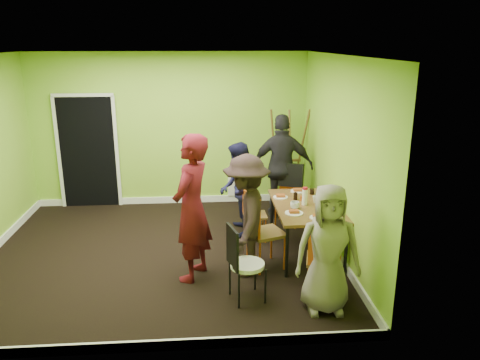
{
  "coord_description": "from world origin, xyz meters",
  "views": [
    {
      "loc": [
        0.63,
        -6.28,
        2.98
      ],
      "look_at": [
        1.11,
        0.0,
        1.1
      ],
      "focal_mm": 35.0,
      "sensor_mm": 36.0,
      "label": 1
    }
  ],
  "objects_px": {
    "person_standing": "(192,208)",
    "person_left_far": "(238,190)",
    "person_front_end": "(328,249)",
    "easel": "(288,158)",
    "thermos": "(305,197)",
    "person_back_end": "(282,167)",
    "blue_bottle": "(329,206)",
    "chair_left_near": "(260,227)",
    "chair_left_far": "(250,210)",
    "orange_bottle": "(301,198)",
    "chair_bentwood": "(242,260)",
    "chair_back_end": "(290,181)",
    "person_left_near": "(246,216)",
    "dining_table": "(306,208)",
    "chair_front_end": "(324,256)"
  },
  "relations": [
    {
      "from": "chair_front_end",
      "to": "thermos",
      "type": "height_order",
      "value": "thermos"
    },
    {
      "from": "chair_left_far",
      "to": "orange_bottle",
      "type": "xyz_separation_m",
      "value": [
        0.71,
        -0.38,
        0.31
      ]
    },
    {
      "from": "thermos",
      "to": "chair_front_end",
      "type": "bearing_deg",
      "value": -90.67
    },
    {
      "from": "person_front_end",
      "to": "person_back_end",
      "type": "bearing_deg",
      "value": 93.93
    },
    {
      "from": "easel",
      "to": "person_left_far",
      "type": "relative_size",
      "value": 1.23
    },
    {
      "from": "chair_left_near",
      "to": "chair_front_end",
      "type": "bearing_deg",
      "value": 19.01
    },
    {
      "from": "chair_front_end",
      "to": "person_front_end",
      "type": "height_order",
      "value": "person_front_end"
    },
    {
      "from": "chair_back_end",
      "to": "person_left_near",
      "type": "xyz_separation_m",
      "value": [
        -0.91,
        -1.82,
        0.1
      ]
    },
    {
      "from": "chair_back_end",
      "to": "easel",
      "type": "distance_m",
      "value": 0.84
    },
    {
      "from": "person_front_end",
      "to": "chair_bentwood",
      "type": "bearing_deg",
      "value": 167.04
    },
    {
      "from": "chair_left_far",
      "to": "orange_bottle",
      "type": "distance_m",
      "value": 0.86
    },
    {
      "from": "chair_back_end",
      "to": "blue_bottle",
      "type": "xyz_separation_m",
      "value": [
        0.23,
        -1.63,
        0.14
      ]
    },
    {
      "from": "person_standing",
      "to": "person_back_end",
      "type": "distance_m",
      "value": 2.55
    },
    {
      "from": "chair_left_near",
      "to": "easel",
      "type": "distance_m",
      "value": 2.65
    },
    {
      "from": "chair_front_end",
      "to": "thermos",
      "type": "distance_m",
      "value": 1.25
    },
    {
      "from": "chair_front_end",
      "to": "chair_bentwood",
      "type": "bearing_deg",
      "value": -166.77
    },
    {
      "from": "chair_left_far",
      "to": "orange_bottle",
      "type": "height_order",
      "value": "chair_left_far"
    },
    {
      "from": "dining_table",
      "to": "orange_bottle",
      "type": "xyz_separation_m",
      "value": [
        -0.04,
        0.17,
        0.09
      ]
    },
    {
      "from": "blue_bottle",
      "to": "chair_left_near",
      "type": "bearing_deg",
      "value": -175.68
    },
    {
      "from": "chair_left_near",
      "to": "person_left_near",
      "type": "height_order",
      "value": "person_left_near"
    },
    {
      "from": "person_standing",
      "to": "chair_left_far",
      "type": "bearing_deg",
      "value": 166.37
    },
    {
      "from": "chair_left_near",
      "to": "thermos",
      "type": "height_order",
      "value": "chair_left_near"
    },
    {
      "from": "chair_left_far",
      "to": "person_back_end",
      "type": "xyz_separation_m",
      "value": [
        0.63,
        0.93,
        0.43
      ]
    },
    {
      "from": "chair_left_near",
      "to": "person_left_far",
      "type": "xyz_separation_m",
      "value": [
        -0.22,
        1.19,
        0.15
      ]
    },
    {
      "from": "person_standing",
      "to": "person_left_far",
      "type": "xyz_separation_m",
      "value": [
        0.68,
        1.37,
        -0.21
      ]
    },
    {
      "from": "chair_back_end",
      "to": "blue_bottle",
      "type": "relative_size",
      "value": 5.45
    },
    {
      "from": "dining_table",
      "to": "chair_back_end",
      "type": "distance_m",
      "value": 1.3
    },
    {
      "from": "easel",
      "to": "thermos",
      "type": "bearing_deg",
      "value": -93.53
    },
    {
      "from": "dining_table",
      "to": "blue_bottle",
      "type": "xyz_separation_m",
      "value": [
        0.24,
        -0.33,
        0.15
      ]
    },
    {
      "from": "orange_bottle",
      "to": "dining_table",
      "type": "bearing_deg",
      "value": -76.67
    },
    {
      "from": "orange_bottle",
      "to": "person_standing",
      "type": "xyz_separation_m",
      "value": [
        -1.56,
        -0.75,
        0.17
      ]
    },
    {
      "from": "easel",
      "to": "thermos",
      "type": "distance_m",
      "value": 2.1
    },
    {
      "from": "thermos",
      "to": "person_standing",
      "type": "relative_size",
      "value": 0.12
    },
    {
      "from": "chair_bentwood",
      "to": "person_standing",
      "type": "xyz_separation_m",
      "value": [
        -0.59,
        0.63,
        0.43
      ]
    },
    {
      "from": "blue_bottle",
      "to": "person_left_far",
      "type": "xyz_separation_m",
      "value": [
        -1.16,
        1.12,
        -0.1
      ]
    },
    {
      "from": "chair_back_end",
      "to": "chair_front_end",
      "type": "relative_size",
      "value": 1.03
    },
    {
      "from": "chair_left_near",
      "to": "chair_back_end",
      "type": "xyz_separation_m",
      "value": [
        0.71,
        1.7,
        0.11
      ]
    },
    {
      "from": "chair_back_end",
      "to": "person_back_end",
      "type": "height_order",
      "value": "person_back_end"
    },
    {
      "from": "person_standing",
      "to": "person_front_end",
      "type": "xyz_separation_m",
      "value": [
        1.52,
        -0.9,
        -0.2
      ]
    },
    {
      "from": "chair_back_end",
      "to": "chair_left_near",
      "type": "bearing_deg",
      "value": 88.98
    },
    {
      "from": "chair_bentwood",
      "to": "person_standing",
      "type": "distance_m",
      "value": 0.96
    },
    {
      "from": "person_left_far",
      "to": "person_front_end",
      "type": "height_order",
      "value": "person_front_end"
    },
    {
      "from": "dining_table",
      "to": "easel",
      "type": "height_order",
      "value": "easel"
    },
    {
      "from": "chair_left_near",
      "to": "person_standing",
      "type": "relative_size",
      "value": 0.56
    },
    {
      "from": "chair_left_far",
      "to": "person_front_end",
      "type": "height_order",
      "value": "person_front_end"
    },
    {
      "from": "dining_table",
      "to": "chair_left_near",
      "type": "xyz_separation_m",
      "value": [
        -0.71,
        -0.4,
        -0.1
      ]
    },
    {
      "from": "blue_bottle",
      "to": "orange_bottle",
      "type": "bearing_deg",
      "value": 118.88
    },
    {
      "from": "dining_table",
      "to": "person_left_far",
      "type": "height_order",
      "value": "person_left_far"
    },
    {
      "from": "chair_left_near",
      "to": "chair_bentwood",
      "type": "bearing_deg",
      "value": -41.3
    },
    {
      "from": "thermos",
      "to": "person_back_end",
      "type": "bearing_deg",
      "value": 93.15
    }
  ]
}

